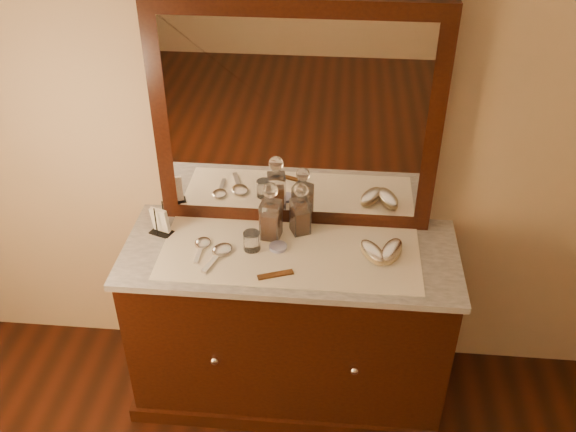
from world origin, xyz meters
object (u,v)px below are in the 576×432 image
object	(u,v)px
mirror_frame	(296,119)
decanter_right	(300,214)
brush_far	(392,251)
hand_mirror_outer	(202,245)
pin_dish	(278,247)
decanter_left	(271,217)
brush_near	(373,252)
napkin_rack	(160,222)
hand_mirror_inner	(220,252)
dresser_cabinet	(290,325)
comb	(275,275)

from	to	relation	value
mirror_frame	decanter_right	size ratio (longest dim) A/B	4.83
brush_far	hand_mirror_outer	xyz separation A→B (m)	(-0.81, -0.01, -0.02)
pin_dish	decanter_left	xyz separation A→B (m)	(-0.04, 0.08, 0.10)
decanter_left	brush_near	size ratio (longest dim) A/B	1.56
pin_dish	napkin_rack	world-z (taller)	napkin_rack
decanter_right	hand_mirror_inner	world-z (taller)	decanter_right
hand_mirror_outer	napkin_rack	bearing A→B (deg)	156.48
dresser_cabinet	comb	world-z (taller)	comb
decanter_right	hand_mirror_outer	size ratio (longest dim) A/B	1.36
comb	napkin_rack	xyz separation A→B (m)	(-0.54, 0.25, 0.05)
pin_dish	brush_near	size ratio (longest dim) A/B	0.44
mirror_frame	brush_far	xyz separation A→B (m)	(0.43, -0.24, -0.47)
brush_far	decanter_left	bearing A→B (deg)	170.06
dresser_cabinet	pin_dish	size ratio (longest dim) A/B	18.13
mirror_frame	napkin_rack	world-z (taller)	mirror_frame
hand_mirror_inner	comb	bearing A→B (deg)	-25.58
napkin_rack	brush_near	bearing A→B (deg)	-5.48
brush_near	decanter_right	bearing A→B (deg)	154.34
comb	napkin_rack	size ratio (longest dim) A/B	0.99
hand_mirror_outer	brush_far	bearing A→B (deg)	0.73
comb	decanter_left	xyz separation A→B (m)	(-0.05, 0.26, 0.10)
napkin_rack	decanter_right	distance (m)	0.62
comb	hand_mirror_outer	size ratio (longest dim) A/B	0.81
mirror_frame	pin_dish	size ratio (longest dim) A/B	15.54
hand_mirror_outer	decanter_right	bearing A→B (deg)	19.97
mirror_frame	hand_mirror_inner	size ratio (longest dim) A/B	5.52
mirror_frame	hand_mirror_outer	distance (m)	0.67
decanter_left	brush_far	distance (m)	0.53
pin_dish	brush_near	distance (m)	0.40
brush_far	hand_mirror_inner	bearing A→B (deg)	-175.74
mirror_frame	napkin_rack	distance (m)	0.75
pin_dish	brush_far	bearing A→B (deg)	-1.01
comb	hand_mirror_inner	bearing A→B (deg)	133.72
decanter_left	hand_mirror_inner	size ratio (longest dim) A/B	1.26
mirror_frame	hand_mirror_inner	distance (m)	0.64
comb	hand_mirror_inner	size ratio (longest dim) A/B	0.68
comb	hand_mirror_inner	world-z (taller)	hand_mirror_inner
hand_mirror_outer	hand_mirror_inner	bearing A→B (deg)	-26.26
dresser_cabinet	comb	size ratio (longest dim) A/B	9.46
mirror_frame	decanter_left	bearing A→B (deg)	-121.09
decanter_left	comb	bearing A→B (deg)	-79.67
brush_far	comb	bearing A→B (deg)	-159.93
hand_mirror_inner	napkin_rack	bearing A→B (deg)	155.63
decanter_right	brush_far	bearing A→B (deg)	-19.43
brush_near	hand_mirror_outer	distance (m)	0.73
brush_far	hand_mirror_outer	bearing A→B (deg)	-179.27
decanter_right	brush_near	bearing A→B (deg)	-25.66
brush_far	hand_mirror_inner	distance (m)	0.72
dresser_cabinet	comb	distance (m)	0.48
decanter_right	dresser_cabinet	bearing A→B (deg)	-102.92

